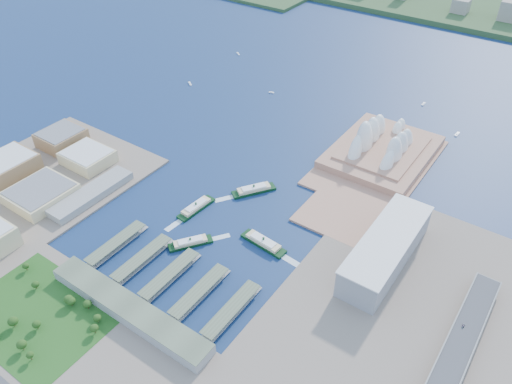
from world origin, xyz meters
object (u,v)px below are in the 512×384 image
Objects in this scene: ferry_c at (190,241)px; ferry_d at (263,241)px; ferry_a at (196,206)px; ferry_b at (254,188)px; toaster_building at (386,250)px; opera_house at (385,137)px; car_c at (463,326)px.

ferry_d is at bearing -109.85° from ferry_c.
ferry_b is (39.24, 71.98, 0.25)m from ferry_a.
ferry_b is at bearing 46.95° from ferry_d.
ferry_b is at bearing 173.25° from toaster_building.
ferry_b is 124.96m from ferry_c.
ferry_c is (36.16, -52.94, -0.42)m from ferry_a.
opera_house reaches higher than ferry_d.
opera_house is at bearing -74.10° from ferry_c.
car_c is at bearing -52.44° from opera_house.
ferry_b is (-194.57, 23.04, -14.91)m from toaster_building.
toaster_building reaches higher than ferry_d.
ferry_b reaches higher than ferry_c.
car_c is (295.57, -71.41, 9.98)m from ferry_b.
ferry_a is 106.71m from ferry_d.
toaster_building reaches higher than ferry_a.
opera_house is 257.31m from ferry_d.
toaster_building is 2.98× the size of ferry_c.
car_c is (334.80, 0.57, 10.23)m from ferry_a.
ferry_c is at bearing -109.62° from opera_house.
ferry_b is 304.23m from car_c.
ferry_d is (-127.18, -53.23, -14.91)m from toaster_building.
opera_house is 207.24m from ferry_b.
ferry_d is (106.63, -4.28, 0.25)m from ferry_a.
ferry_a is at bearing -120.01° from opera_house.
opera_house reaches higher than ferry_b.
ferry_a is 334.96m from car_c.
ferry_d is at bearing -14.45° from ferry_b.
ferry_d is 228.45m from car_c.
car_c reaches higher than ferry_b.
ferry_a is at bearing -20.14° from ferry_c.
ferry_c is 10.49× the size of car_c.
car_c is (298.64, 53.51, 10.65)m from ferry_c.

